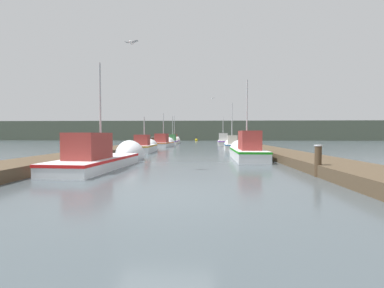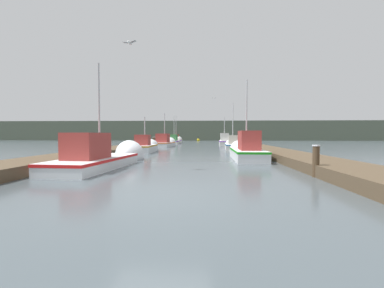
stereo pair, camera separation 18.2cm
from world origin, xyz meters
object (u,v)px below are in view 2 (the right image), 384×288
(mooring_piling_2, at_px, (226,138))
(channel_buoy, at_px, (198,140))
(fishing_boat_3, at_px, (233,145))
(mooring_piling_3, at_px, (316,161))
(fishing_boat_5, at_px, (224,141))
(fishing_boat_1, at_px, (246,150))
(fishing_boat_2, at_px, (145,147))
(fishing_boat_0, at_px, (106,157))
(fishing_boat_7, at_px, (176,140))
(seagull_lead, at_px, (130,43))
(mooring_piling_1, at_px, (223,138))
(seagull_1, at_px, (214,98))
(mooring_piling_0, at_px, (154,142))
(fishing_boat_4, at_px, (165,143))
(fishing_boat_6, at_px, (174,141))

(mooring_piling_2, bearing_deg, channel_buoy, 119.87)
(fishing_boat_3, height_order, mooring_piling_3, fishing_boat_3)
(fishing_boat_5, height_order, channel_buoy, fishing_boat_5)
(mooring_piling_2, bearing_deg, fishing_boat_1, -92.72)
(fishing_boat_2, distance_m, mooring_piling_2, 26.18)
(mooring_piling_3, bearing_deg, mooring_piling_2, 89.77)
(mooring_piling_2, distance_m, mooring_piling_3, 36.45)
(fishing_boat_0, xyz_separation_m, fishing_boat_1, (6.82, 3.71, 0.09))
(mooring_piling_2, height_order, channel_buoy, mooring_piling_2)
(fishing_boat_1, xyz_separation_m, mooring_piling_3, (1.28, -6.31, 0.05))
(fishing_boat_7, distance_m, seagull_lead, 34.76)
(fishing_boat_7, xyz_separation_m, mooring_piling_1, (8.46, 4.47, 0.26))
(mooring_piling_3, relative_size, channel_buoy, 0.95)
(fishing_boat_5, distance_m, mooring_piling_1, 15.19)
(fishing_boat_2, xyz_separation_m, fishing_boat_5, (7.35, 13.37, 0.09))
(fishing_boat_5, distance_m, fishing_boat_7, 13.05)
(seagull_1, bearing_deg, seagull_lead, 97.77)
(fishing_boat_1, distance_m, seagull_1, 18.25)
(mooring_piling_2, xyz_separation_m, seagull_1, (-2.65, -12.77, 5.26))
(fishing_boat_0, height_order, mooring_piling_2, fishing_boat_0)
(mooring_piling_3, bearing_deg, fishing_boat_1, 101.48)
(mooring_piling_0, relative_size, mooring_piling_3, 1.02)
(fishing_boat_0, distance_m, fishing_boat_7, 33.17)
(mooring_piling_3, bearing_deg, fishing_boat_3, 93.68)
(fishing_boat_2, height_order, channel_buoy, fishing_boat_2)
(fishing_boat_7, bearing_deg, fishing_boat_4, -87.29)
(channel_buoy, bearing_deg, seagull_lead, -92.16)
(fishing_boat_3, bearing_deg, fishing_boat_4, 150.02)
(fishing_boat_6, distance_m, channel_buoy, 15.65)
(fishing_boat_0, xyz_separation_m, fishing_boat_7, (-0.45, 33.17, 0.02))
(fishing_boat_3, height_order, fishing_boat_6, fishing_boat_3)
(fishing_boat_3, bearing_deg, seagull_1, 104.17)
(fishing_boat_0, bearing_deg, fishing_boat_7, 95.46)
(mooring_piling_0, relative_size, seagull_lead, 1.95)
(seagull_1, bearing_deg, mooring_piling_2, -83.50)
(mooring_piling_3, height_order, seagull_1, seagull_1)
(fishing_boat_1, relative_size, fishing_boat_7, 1.12)
(fishing_boat_1, bearing_deg, fishing_boat_4, 117.13)
(fishing_boat_4, height_order, fishing_boat_6, fishing_boat_6)
(fishing_boat_2, xyz_separation_m, seagull_lead, (1.80, -10.34, 4.58))
(fishing_boat_3, height_order, seagull_1, seagull_1)
(fishing_boat_0, bearing_deg, fishing_boat_3, 66.36)
(fishing_boat_1, relative_size, fishing_boat_2, 1.20)
(fishing_boat_3, relative_size, mooring_piling_1, 3.78)
(mooring_piling_0, bearing_deg, fishing_boat_1, -60.66)
(fishing_boat_0, height_order, mooring_piling_0, fishing_boat_0)
(seagull_lead, relative_size, seagull_1, 1.00)
(fishing_boat_2, relative_size, fishing_boat_7, 0.94)
(fishing_boat_7, height_order, channel_buoy, fishing_boat_7)
(channel_buoy, bearing_deg, mooring_piling_1, -46.40)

